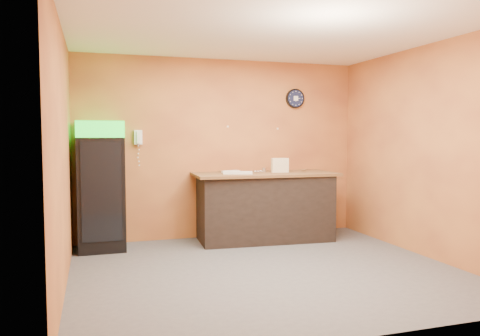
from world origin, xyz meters
name	(u,v)px	position (x,y,z in m)	size (l,w,h in m)	color
floor	(266,270)	(0.00, 0.00, 0.00)	(4.50, 4.50, 0.00)	#47474C
back_wall	(222,149)	(0.00, 2.00, 1.40)	(4.50, 0.02, 2.80)	#CE7F3A
left_wall	(62,156)	(-2.25, 0.00, 1.40)	(0.02, 4.00, 2.80)	#CE7F3A
right_wall	(426,151)	(2.25, 0.00, 1.40)	(0.02, 4.00, 2.80)	#CE7F3A
ceiling	(267,32)	(0.00, 0.00, 2.80)	(4.50, 4.00, 0.02)	white
beverage_cooler	(101,188)	(-1.85, 1.61, 0.88)	(0.63, 0.65, 1.81)	black
prep_counter	(264,207)	(0.55, 1.56, 0.50)	(2.00, 0.89, 1.00)	black
wall_clock	(295,98)	(1.25, 1.97, 2.22)	(0.32, 0.06, 0.32)	black
wall_phone	(138,137)	(-1.30, 1.95, 1.58)	(0.12, 0.10, 0.21)	white
butcher_paper	(264,174)	(0.55, 1.56, 1.02)	(2.17, 0.98, 0.04)	brown
sub_roll_stack	(280,165)	(0.80, 1.51, 1.15)	(0.27, 0.10, 0.22)	beige
wrapped_sandwich_left	(232,173)	(0.01, 1.44, 1.06)	(0.28, 0.11, 0.04)	silver
wrapped_sandwich_mid	(243,173)	(0.15, 1.38, 1.06)	(0.29, 0.11, 0.04)	silver
wrapped_sandwich_right	(231,172)	(0.05, 1.65, 1.06)	(0.27, 0.11, 0.04)	silver
kitchen_tool	(264,170)	(0.60, 1.68, 1.07)	(0.07, 0.07, 0.07)	silver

